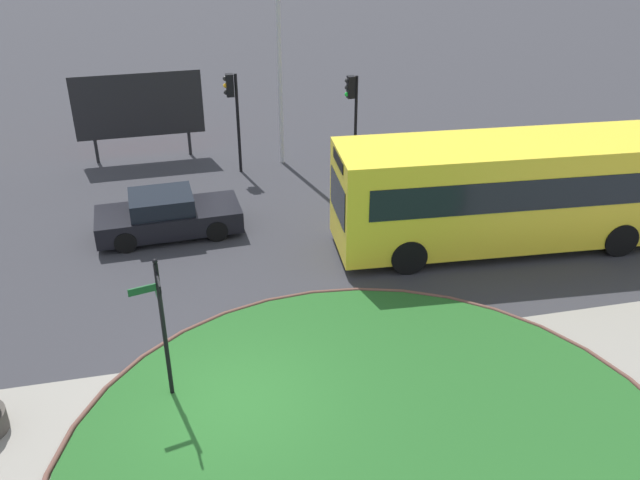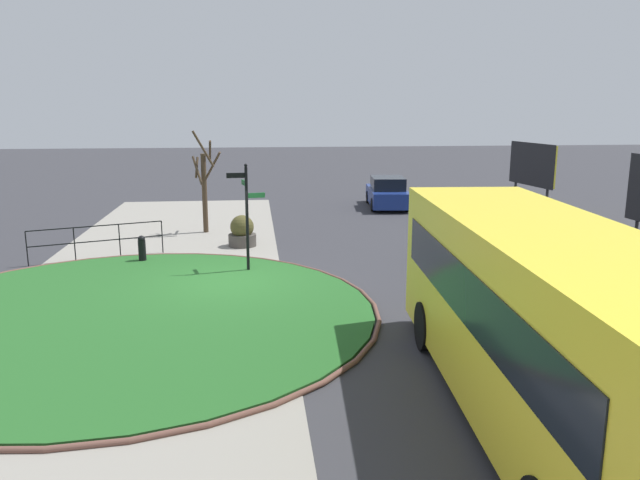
% 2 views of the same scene
% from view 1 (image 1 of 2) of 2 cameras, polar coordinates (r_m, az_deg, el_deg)
% --- Properties ---
extents(ground, '(120.00, 120.00, 0.00)m').
position_cam_1_polar(ground, '(14.42, -7.09, -13.51)').
color(ground, '#333338').
extents(grass_island, '(11.88, 11.88, 0.10)m').
position_cam_1_polar(grass_island, '(13.07, 5.19, -18.56)').
color(grass_island, '#235B23').
rests_on(grass_island, ground).
extents(grass_kerb_ring, '(12.19, 12.19, 0.11)m').
position_cam_1_polar(grass_kerb_ring, '(13.07, 5.19, -18.55)').
color(grass_kerb_ring, brown).
rests_on(grass_kerb_ring, ground).
extents(signpost_directional, '(0.63, 1.12, 3.29)m').
position_cam_1_polar(signpost_directional, '(13.67, -13.16, -6.66)').
color(signpost_directional, black).
rests_on(signpost_directional, ground).
extents(bus_yellow, '(9.78, 3.08, 3.15)m').
position_cam_1_polar(bus_yellow, '(19.92, 15.30, 3.96)').
color(bus_yellow, yellow).
rests_on(bus_yellow, ground).
extents(car_far_lane, '(4.32, 2.00, 1.33)m').
position_cam_1_polar(car_far_lane, '(20.76, -12.69, 2.02)').
color(car_far_lane, black).
rests_on(car_far_lane, ground).
extents(traffic_light_near, '(0.49, 0.27, 3.37)m').
position_cam_1_polar(traffic_light_near, '(24.68, 2.73, 11.59)').
color(traffic_light_near, black).
rests_on(traffic_light_near, ground).
extents(traffic_light_far, '(0.49, 0.27, 3.59)m').
position_cam_1_polar(traffic_light_far, '(24.27, -7.33, 11.48)').
color(traffic_light_far, black).
rests_on(traffic_light_far, ground).
extents(lamppost_tall, '(0.32, 0.32, 7.49)m').
position_cam_1_polar(lamppost_tall, '(24.66, -3.44, 15.29)').
color(lamppost_tall, '#B7B7BC').
rests_on(lamppost_tall, ground).
extents(billboard_right, '(4.69, 0.27, 3.29)m').
position_cam_1_polar(billboard_right, '(26.34, -14.99, 10.79)').
color(billboard_right, black).
rests_on(billboard_right, ground).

